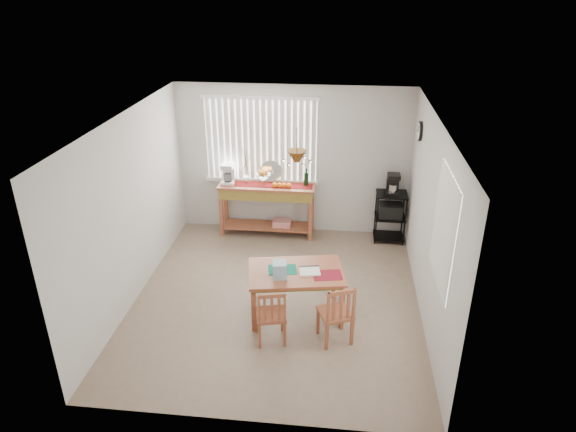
# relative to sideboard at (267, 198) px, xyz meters

# --- Properties ---
(ground) EXTENTS (4.00, 4.50, 0.01)m
(ground) POSITION_rel_sideboard_xyz_m (0.42, -2.00, -0.70)
(ground) COLOR #8C735F
(room_shell) EXTENTS (4.20, 4.70, 2.70)m
(room_shell) POSITION_rel_sideboard_xyz_m (0.42, -1.98, 0.99)
(room_shell) COLOR beige
(room_shell) RESTS_ON ground
(sideboard) EXTENTS (1.66, 0.47, 0.93)m
(sideboard) POSITION_rel_sideboard_xyz_m (0.00, 0.00, 0.00)
(sideboard) COLOR #A15536
(sideboard) RESTS_ON ground
(sideboard_items) EXTENTS (1.57, 0.39, 0.71)m
(sideboard_items) POSITION_rel_sideboard_xyz_m (-0.27, 0.01, 0.38)
(sideboard_items) COLOR maroon
(sideboard_items) RESTS_ON sideboard
(wire_cart) EXTENTS (0.51, 0.41, 0.87)m
(wire_cart) POSITION_rel_sideboard_xyz_m (2.12, 0.00, -0.18)
(wire_cart) COLOR black
(wire_cart) RESTS_ON ground
(cart_items) EXTENTS (0.21, 0.25, 0.36)m
(cart_items) POSITION_rel_sideboard_xyz_m (2.12, 0.01, 0.34)
(cart_items) COLOR black
(cart_items) RESTS_ON wire_cart
(dining_table) EXTENTS (1.36, 1.00, 0.66)m
(dining_table) POSITION_rel_sideboard_xyz_m (0.72, -2.31, -0.11)
(dining_table) COLOR #A15536
(dining_table) RESTS_ON ground
(table_items) EXTENTS (1.01, 0.45, 0.21)m
(table_items) POSITION_rel_sideboard_xyz_m (0.62, -2.44, 0.04)
(table_items) COLOR #15785E
(table_items) RESTS_ON dining_table
(chair_left) EXTENTS (0.43, 0.43, 0.79)m
(chair_left) POSITION_rel_sideboard_xyz_m (0.47, -2.94, -0.31)
(chair_left) COLOR #A15536
(chair_left) RESTS_ON ground
(chair_right) EXTENTS (0.50, 0.50, 0.83)m
(chair_right) POSITION_rel_sideboard_xyz_m (1.27, -2.85, -0.29)
(chair_right) COLOR #A15536
(chair_right) RESTS_ON ground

